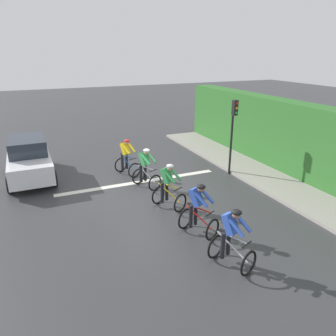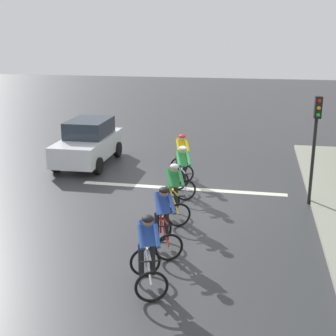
% 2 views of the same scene
% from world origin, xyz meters
% --- Properties ---
extents(ground_plane, '(80.00, 80.00, 0.00)m').
position_xyz_m(ground_plane, '(0.00, 0.00, 0.00)').
color(ground_plane, '#333335').
extents(road_marking_stop_line, '(7.00, 0.30, 0.01)m').
position_xyz_m(road_marking_stop_line, '(0.00, -1.07, 0.00)').
color(road_marking_stop_line, silver).
rests_on(road_marking_stop_line, ground).
extents(cyclist_lead, '(1.02, 1.25, 1.66)m').
position_xyz_m(cyclist_lead, '(-0.33, 5.29, 0.80)').
color(cyclist_lead, black).
rests_on(cyclist_lead, ground).
extents(cyclist_second, '(1.08, 1.27, 1.66)m').
position_xyz_m(cyclist_second, '(-0.30, 3.56, 0.80)').
color(cyclist_second, black).
rests_on(cyclist_second, ground).
extents(cyclist_mid, '(1.09, 1.27, 1.66)m').
position_xyz_m(cyclist_mid, '(-0.19, 1.59, 0.80)').
color(cyclist_mid, black).
rests_on(cyclist_mid, ground).
extents(cyclist_fourth, '(1.03, 1.25, 1.66)m').
position_xyz_m(cyclist_fourth, '(-0.09, -0.48, 0.80)').
color(cyclist_fourth, black).
rests_on(cyclist_fourth, ground).
extents(cyclist_trailing, '(1.01, 1.25, 1.66)m').
position_xyz_m(cyclist_trailing, '(0.20, -2.18, 0.80)').
color(cyclist_trailing, black).
rests_on(cyclist_trailing, ground).
extents(car_white, '(1.91, 4.11, 1.76)m').
position_xyz_m(car_white, '(4.20, -3.46, 0.87)').
color(car_white, silver).
rests_on(car_white, ground).
extents(traffic_light_near_crossing, '(0.21, 0.31, 3.34)m').
position_xyz_m(traffic_light_near_crossing, '(-4.10, -0.35, 2.22)').
color(traffic_light_near_crossing, black).
rests_on(traffic_light_near_crossing, ground).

